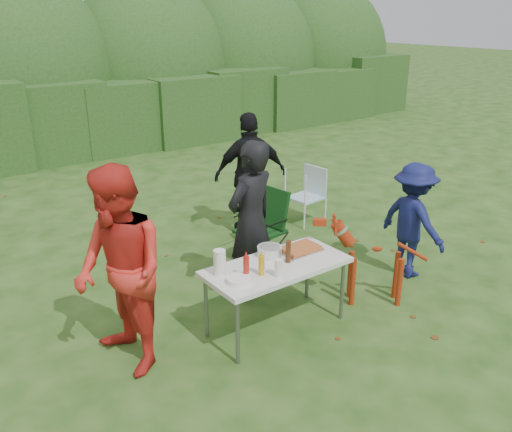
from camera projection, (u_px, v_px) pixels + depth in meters
ground at (278, 309)px, 6.09m from camera, size 80.00×80.00×0.00m
hedge_row at (50, 122)px, 11.80m from camera, size 22.00×1.40×1.70m
shrub_backdrop at (25, 79)px, 12.73m from camera, size 20.00×2.60×3.20m
folding_table at (277, 269)px, 5.51m from camera, size 1.50×0.70×0.74m
person_cook at (251, 222)px, 6.06m from camera, size 0.76×0.59×1.86m
person_red_jacket at (120, 272)px, 4.81m from camera, size 0.78×0.98×1.95m
person_black_puffy at (250, 174)px, 7.88m from camera, size 1.15×0.78×1.81m
child at (413, 220)px, 6.65m from camera, size 0.58×0.96×1.45m
dog at (376, 262)px, 6.09m from camera, size 1.08×0.98×1.00m
camping_chair at (260, 227)px, 7.08m from camera, size 0.69×0.69×0.98m
lawn_chair at (305, 195)px, 8.45m from camera, size 0.57×0.57×0.87m
food_tray at (300, 251)px, 5.77m from camera, size 0.45×0.30×0.02m
focaccia_bread at (300, 248)px, 5.76m from camera, size 0.40×0.26×0.04m
mustard_bottle at (262, 265)px, 5.24m from camera, size 0.06×0.06×0.20m
ketchup_bottle at (246, 267)px, 5.18m from camera, size 0.06×0.06×0.22m
beer_bottle at (288, 251)px, 5.49m from camera, size 0.06×0.06×0.24m
paper_towel_roll at (220, 263)px, 5.23m from camera, size 0.12×0.12×0.26m
cup_stack at (279, 268)px, 5.21m from camera, size 0.08×0.08×0.18m
pasta_bowl at (270, 251)px, 5.66m from camera, size 0.26×0.26×0.10m
plate_stack at (239, 280)px, 5.12m from camera, size 0.24×0.24×0.05m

